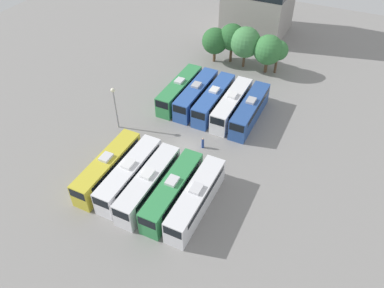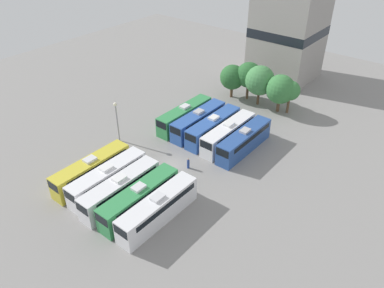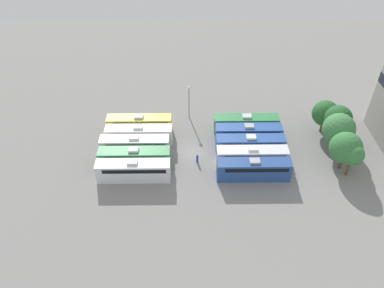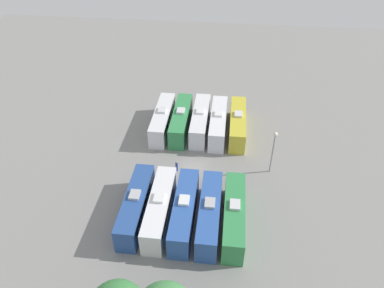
# 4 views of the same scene
# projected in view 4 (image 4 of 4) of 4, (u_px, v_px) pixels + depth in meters

# --- Properties ---
(ground_plane) EXTENTS (120.06, 120.06, 0.00)m
(ground_plane) POSITION_uv_depth(u_px,v_px,m) (193.00, 168.00, 53.39)
(ground_plane) COLOR gray
(bus_0) EXTENTS (2.45, 11.60, 3.67)m
(bus_0) POSITION_uv_depth(u_px,v_px,m) (238.00, 123.00, 59.28)
(bus_0) COLOR gold
(bus_0) RESTS_ON ground_plane
(bus_1) EXTENTS (2.45, 11.60, 3.67)m
(bus_1) POSITION_uv_depth(u_px,v_px,m) (218.00, 123.00, 59.41)
(bus_1) COLOR white
(bus_1) RESTS_ON ground_plane
(bus_2) EXTENTS (2.45, 11.60, 3.67)m
(bus_2) POSITION_uv_depth(u_px,v_px,m) (200.00, 120.00, 59.98)
(bus_2) COLOR silver
(bus_2) RESTS_ON ground_plane
(bus_3) EXTENTS (2.45, 11.60, 3.67)m
(bus_3) POSITION_uv_depth(u_px,v_px,m) (181.00, 120.00, 60.05)
(bus_3) COLOR #338C4C
(bus_3) RESTS_ON ground_plane
(bus_4) EXTENTS (2.45, 11.60, 3.67)m
(bus_4) POSITION_uv_depth(u_px,v_px,m) (163.00, 119.00, 60.21)
(bus_4) COLOR silver
(bus_4) RESTS_ON ground_plane
(bus_5) EXTENTS (2.45, 11.60, 3.67)m
(bus_5) POSITION_uv_depth(u_px,v_px,m) (234.00, 215.00, 44.03)
(bus_5) COLOR #338C4C
(bus_5) RESTS_ON ground_plane
(bus_6) EXTENTS (2.45, 11.60, 3.67)m
(bus_6) POSITION_uv_depth(u_px,v_px,m) (209.00, 213.00, 44.25)
(bus_6) COLOR #2D56A8
(bus_6) RESTS_ON ground_plane
(bus_7) EXTENTS (2.45, 11.60, 3.67)m
(bus_7) POSITION_uv_depth(u_px,v_px,m) (184.00, 210.00, 44.58)
(bus_7) COLOR #2D56A8
(bus_7) RESTS_ON ground_plane
(bus_8) EXTENTS (2.45, 11.60, 3.67)m
(bus_8) POSITION_uv_depth(u_px,v_px,m) (160.00, 208.00, 44.94)
(bus_8) COLOR white
(bus_8) RESTS_ON ground_plane
(bus_9) EXTENTS (2.45, 11.60, 3.67)m
(bus_9) POSITION_uv_depth(u_px,v_px,m) (136.00, 205.00, 45.30)
(bus_9) COLOR #284C93
(bus_9) RESTS_ON ground_plane
(worker_person) EXTENTS (0.36, 0.36, 1.66)m
(worker_person) POSITION_uv_depth(u_px,v_px,m) (177.00, 166.00, 52.56)
(worker_person) COLOR navy
(worker_person) RESTS_ON ground_plane
(light_pole) EXTENTS (0.60, 0.60, 6.77)m
(light_pole) POSITION_uv_depth(u_px,v_px,m) (274.00, 145.00, 50.05)
(light_pole) COLOR gray
(light_pole) RESTS_ON ground_plane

